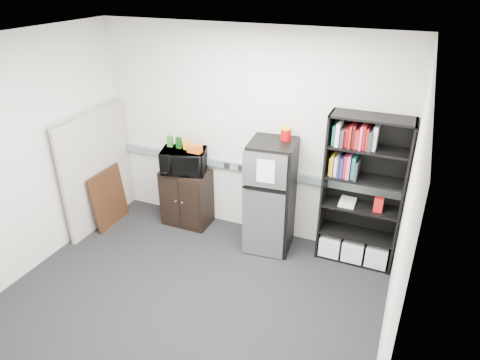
{
  "coord_description": "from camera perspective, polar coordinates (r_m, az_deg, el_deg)",
  "views": [
    {
      "loc": [
        1.92,
        -2.99,
        3.27
      ],
      "look_at": [
        0.28,
        0.9,
        1.15
      ],
      "focal_mm": 32.0,
      "sensor_mm": 36.0,
      "label": 1
    }
  ],
  "objects": [
    {
      "name": "snack_box_c",
      "position": [
        5.64,
        -7.19,
        4.75
      ],
      "size": [
        0.07,
        0.05,
        0.14
      ],
      "primitive_type": "cube",
      "rotation": [
        0.0,
        0.0,
        0.03
      ],
      "color": "orange",
      "rests_on": "microwave"
    },
    {
      "name": "electrical_raceway",
      "position": [
        5.61,
        0.67,
        1.62
      ],
      "size": [
        3.92,
        0.05,
        0.1
      ],
      "primitive_type": "cube",
      "color": "slate",
      "rests_on": "wall_back"
    },
    {
      "name": "ceiling",
      "position": [
        3.6,
        -10.11,
        17.12
      ],
      "size": [
        4.0,
        3.5,
        0.02
      ],
      "primitive_type": "cube",
      "color": "white",
      "rests_on": "wall_back"
    },
    {
      "name": "bookshelf",
      "position": [
        5.14,
        15.95,
        -1.78
      ],
      "size": [
        0.9,
        0.34,
        1.85
      ],
      "color": "black",
      "rests_on": "floor"
    },
    {
      "name": "coffee_can",
      "position": [
        5.04,
        6.17,
        6.26
      ],
      "size": [
        0.13,
        0.13,
        0.17
      ],
      "color": "#9E0708",
      "rests_on": "refrigerator"
    },
    {
      "name": "floor",
      "position": [
        4.83,
        -7.49,
        -16.3
      ],
      "size": [
        4.0,
        4.0,
        0.0
      ],
      "primitive_type": "plane",
      "color": "black",
      "rests_on": "ground"
    },
    {
      "name": "wall_back",
      "position": [
        5.46,
        0.81,
        6.02
      ],
      "size": [
        4.0,
        0.02,
        2.7
      ],
      "primitive_type": "cube",
      "color": "silver",
      "rests_on": "floor"
    },
    {
      "name": "wall_right",
      "position": [
        3.55,
        20.59,
        -8.01
      ],
      "size": [
        0.02,
        3.5,
        2.7
      ],
      "primitive_type": "cube",
      "color": "silver",
      "rests_on": "floor"
    },
    {
      "name": "wall_left",
      "position": [
        5.29,
        -27.56,
        2.17
      ],
      "size": [
        0.02,
        3.5,
        2.7
      ],
      "primitive_type": "cube",
      "color": "silver",
      "rests_on": "floor"
    },
    {
      "name": "refrigerator",
      "position": [
        5.3,
        4.14,
        -2.23
      ],
      "size": [
        0.59,
        0.62,
        1.44
      ],
      "rotation": [
        0.0,
        0.0,
        0.1
      ],
      "color": "black",
      "rests_on": "floor"
    },
    {
      "name": "framed_poster",
      "position": [
        6.19,
        -17.07,
        -2.29
      ],
      "size": [
        0.12,
        0.62,
        0.8
      ],
      "rotation": [
        0.0,
        -0.11,
        0.0
      ],
      "color": "black",
      "rests_on": "floor"
    },
    {
      "name": "cabinet",
      "position": [
        5.98,
        -7.12,
        -2.32
      ],
      "size": [
        0.64,
        0.43,
        0.8
      ],
      "color": "black",
      "rests_on": "floor"
    },
    {
      "name": "cubicle_partition",
      "position": [
        6.1,
        -18.49,
        1.38
      ],
      "size": [
        0.06,
        1.3,
        1.62
      ],
      "color": "#9E978D",
      "rests_on": "floor"
    },
    {
      "name": "wall_note",
      "position": [
        5.53,
        -2.6,
        8.43
      ],
      "size": [
        0.14,
        0.0,
        0.1
      ],
      "primitive_type": "cube",
      "color": "white",
      "rests_on": "wall_back"
    },
    {
      "name": "snack_box_b",
      "position": [
        5.69,
        -8.17,
        4.94
      ],
      "size": [
        0.08,
        0.06,
        0.15
      ],
      "primitive_type": "cube",
      "rotation": [
        0.0,
        0.0,
        -0.23
      ],
      "color": "#0D390D",
      "rests_on": "microwave"
    },
    {
      "name": "snack_box_a",
      "position": [
        5.76,
        -9.31,
        5.12
      ],
      "size": [
        0.08,
        0.06,
        0.15
      ],
      "primitive_type": "cube",
      "rotation": [
        0.0,
        0.0,
        0.15
      ],
      "color": "#255A19",
      "rests_on": "microwave"
    },
    {
      "name": "snack_bag",
      "position": [
        5.54,
        -6.05,
        4.16
      ],
      "size": [
        0.18,
        0.11,
        0.1
      ],
      "primitive_type": "cube",
      "rotation": [
        0.0,
        0.0,
        -0.05
      ],
      "color": "#C15113",
      "rests_on": "microwave"
    },
    {
      "name": "microwave",
      "position": [
        5.72,
        -7.51,
        2.54
      ],
      "size": [
        0.66,
        0.54,
        0.32
      ],
      "primitive_type": "imported",
      "rotation": [
        0.0,
        0.0,
        0.3
      ],
      "color": "black",
      "rests_on": "cabinet"
    }
  ]
}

